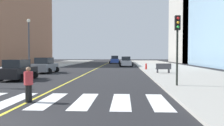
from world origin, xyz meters
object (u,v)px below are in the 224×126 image
(car_gray_second, at_px, (45,66))
(street_lamp, at_px, (29,40))
(car_black_third, at_px, (18,70))
(pedestrian_crossing, at_px, (29,83))
(car_blue_nearest, at_px, (115,60))
(car_silver_fourth, at_px, (126,62))
(park_bench, at_px, (163,68))
(traffic_light_near_corner, at_px, (177,37))
(fire_hydrant, at_px, (146,66))

(car_gray_second, bearing_deg, street_lamp, 160.11)
(car_black_third, bearing_deg, car_gray_second, 93.59)
(pedestrian_crossing, bearing_deg, car_blue_nearest, 15.48)
(car_silver_fourth, height_order, pedestrian_crossing, car_silver_fourth)
(car_gray_second, xyz_separation_m, park_bench, (14.59, -0.90, -0.22))
(car_black_third, distance_m, traffic_light_near_corner, 14.13)
(car_black_third, bearing_deg, car_blue_nearest, 80.86)
(car_blue_nearest, relative_size, fire_hydrant, 5.26)
(car_gray_second, height_order, street_lamp, street_lamp)
(car_silver_fourth, relative_size, street_lamp, 0.66)
(car_blue_nearest, height_order, pedestrian_crossing, car_blue_nearest)
(car_gray_second, xyz_separation_m, fire_hydrant, (13.19, 5.38, -0.33))
(car_blue_nearest, height_order, car_silver_fourth, car_blue_nearest)
(car_silver_fourth, bearing_deg, street_lamp, 48.67)
(car_blue_nearest, height_order, street_lamp, street_lamp)
(car_black_third, height_order, street_lamp, street_lamp)
(park_bench, relative_size, pedestrian_crossing, 1.08)
(traffic_light_near_corner, relative_size, fire_hydrant, 5.44)
(car_gray_second, relative_size, traffic_light_near_corner, 0.91)
(fire_hydrant, bearing_deg, car_black_third, -134.25)
(car_gray_second, relative_size, car_black_third, 1.05)
(car_silver_fourth, xyz_separation_m, fire_hydrant, (2.89, -11.22, -0.34))
(car_blue_nearest, bearing_deg, street_lamp, 71.59)
(park_bench, bearing_deg, car_gray_second, 82.08)
(car_blue_nearest, xyz_separation_m, pedestrian_crossing, (-2.03, -48.84, -0.04))
(pedestrian_crossing, bearing_deg, car_silver_fourth, 9.59)
(car_blue_nearest, distance_m, car_silver_fourth, 15.47)
(car_silver_fourth, distance_m, fire_hydrant, 11.59)
(street_lamp, bearing_deg, car_blue_nearest, 72.20)
(fire_hydrant, bearing_deg, car_gray_second, -157.80)
(pedestrian_crossing, bearing_deg, fire_hydrant, -1.28)
(traffic_light_near_corner, bearing_deg, car_black_third, -16.50)
(car_blue_nearest, xyz_separation_m, fire_hydrant, (5.75, -26.42, -0.40))
(car_silver_fourth, xyz_separation_m, pedestrian_crossing, (-4.89, -33.64, 0.02))
(car_silver_fourth, bearing_deg, park_bench, 101.67)
(car_blue_nearest, distance_m, traffic_light_near_corner, 44.06)
(car_gray_second, height_order, car_silver_fourth, car_silver_fourth)
(car_silver_fourth, relative_size, pedestrian_crossing, 2.62)
(car_black_third, bearing_deg, street_lamp, 108.77)
(car_gray_second, bearing_deg, car_black_third, -85.65)
(traffic_light_near_corner, height_order, street_lamp, street_lamp)
(car_gray_second, bearing_deg, car_silver_fourth, 59.96)
(car_black_third, distance_m, fire_hydrant, 18.40)
(traffic_light_near_corner, height_order, park_bench, traffic_light_near_corner)
(fire_hydrant, bearing_deg, car_blue_nearest, 102.27)
(pedestrian_crossing, bearing_deg, traffic_light_near_corner, -39.46)
(car_gray_second, xyz_separation_m, traffic_light_near_corner, (13.66, -11.74, 2.64))
(car_blue_nearest, height_order, fire_hydrant, car_blue_nearest)
(car_silver_fourth, bearing_deg, traffic_light_near_corner, 94.65)
(car_blue_nearest, bearing_deg, car_gray_second, 76.22)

